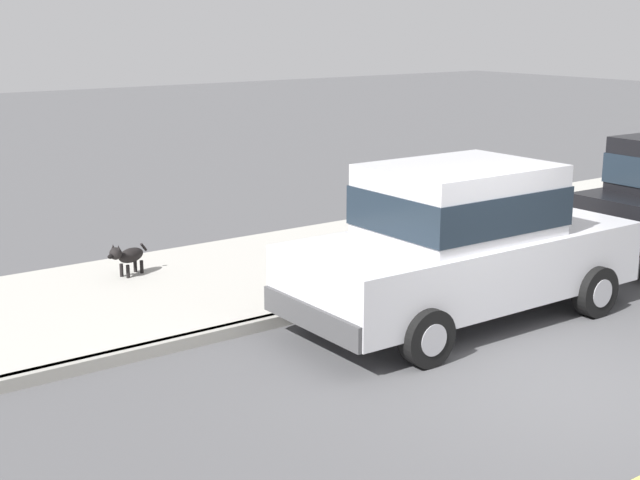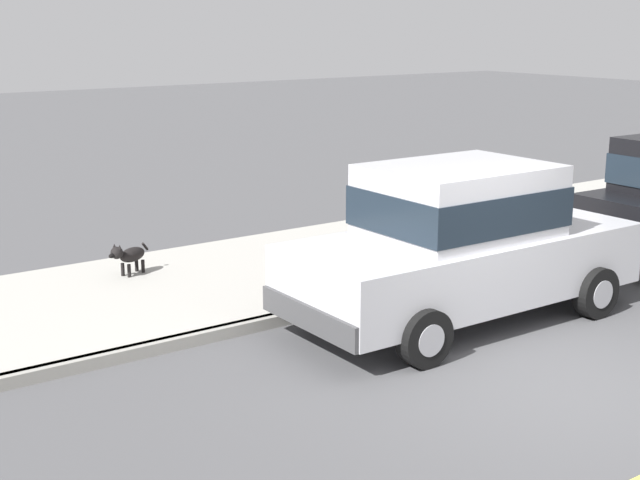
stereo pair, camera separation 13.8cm
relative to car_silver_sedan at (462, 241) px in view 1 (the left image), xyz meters
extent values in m
plane|color=#4C4C4F|center=(2.10, -0.56, -0.98)|extent=(80.00, 80.00, 0.00)
cube|color=gray|center=(-1.10, -0.56, -0.91)|extent=(0.16, 64.00, 0.14)
cube|color=#A8A59E|center=(-2.90, -0.56, -0.91)|extent=(3.60, 64.00, 0.14)
cube|color=#BCBCC1|center=(0.00, 0.04, -0.28)|extent=(1.84, 4.52, 0.76)
cube|color=#BCBCC1|center=(0.00, -0.06, 0.52)|extent=(1.60, 2.11, 0.84)
cube|color=#19232D|center=(0.00, -0.06, 0.45)|extent=(1.64, 2.16, 0.46)
cube|color=#424243|center=(0.02, 2.24, -0.52)|extent=(1.77, 0.22, 0.28)
cube|color=#424243|center=(-0.02, -2.16, -0.52)|extent=(1.77, 0.22, 0.28)
cylinder|color=black|center=(-0.89, 1.44, -0.66)|extent=(0.23, 0.64, 0.64)
cylinder|color=#9E9EA3|center=(-0.89, 1.44, -0.66)|extent=(0.24, 0.35, 0.35)
cylinder|color=black|center=(0.91, 1.42, -0.66)|extent=(0.23, 0.64, 0.64)
cylinder|color=#9E9EA3|center=(0.91, 1.42, -0.66)|extent=(0.24, 0.35, 0.35)
cylinder|color=black|center=(-0.91, -1.35, -0.66)|extent=(0.23, 0.64, 0.64)
cylinder|color=#9E9EA3|center=(-0.91, -1.35, -0.66)|extent=(0.24, 0.35, 0.35)
cylinder|color=black|center=(0.89, -1.37, -0.66)|extent=(0.23, 0.64, 0.64)
cylinder|color=#9E9EA3|center=(0.89, -1.37, -0.66)|extent=(0.24, 0.35, 0.35)
cube|color=#EAEACC|center=(-0.54, 2.27, -0.17)|extent=(0.28, 0.08, 0.14)
cube|color=#EAEACC|center=(0.58, 2.26, -0.17)|extent=(0.28, 0.08, 0.14)
cube|color=black|center=(-0.04, 3.13, -0.52)|extent=(1.69, 0.26, 0.28)
cylinder|color=black|center=(-0.88, 3.81, -0.66)|extent=(0.24, 0.65, 0.64)
cylinder|color=#9E9EA3|center=(-0.88, 3.81, -0.66)|extent=(0.25, 0.36, 0.35)
ellipsoid|color=black|center=(-3.71, -2.64, -0.56)|extent=(0.35, 0.48, 0.20)
cylinder|color=black|center=(-3.60, -2.74, -0.75)|extent=(0.05, 0.05, 0.18)
cylinder|color=black|center=(-3.71, -2.78, -0.75)|extent=(0.05, 0.05, 0.18)
cylinder|color=black|center=(-3.71, -2.49, -0.75)|extent=(0.05, 0.05, 0.18)
cylinder|color=black|center=(-3.82, -2.53, -0.75)|extent=(0.05, 0.05, 0.18)
sphere|color=black|center=(-3.60, -2.90, -0.47)|extent=(0.17, 0.17, 0.17)
ellipsoid|color=black|center=(-3.56, -2.99, -0.49)|extent=(0.11, 0.13, 0.06)
cone|color=black|center=(-3.56, -2.88, -0.39)|extent=(0.06, 0.06, 0.07)
cone|color=black|center=(-3.65, -2.91, -0.39)|extent=(0.06, 0.06, 0.07)
cylinder|color=black|center=(-3.81, -2.40, -0.50)|extent=(0.08, 0.12, 0.13)
cylinder|color=red|center=(-1.55, -0.34, -0.81)|extent=(0.24, 0.24, 0.06)
cylinder|color=red|center=(-1.55, -0.34, -0.51)|extent=(0.17, 0.17, 0.55)
sphere|color=red|center=(-1.55, -0.34, -0.19)|extent=(0.15, 0.15, 0.15)
cylinder|color=red|center=(-1.67, -0.34, -0.48)|extent=(0.10, 0.07, 0.07)
cylinder|color=red|center=(-1.43, -0.34, -0.48)|extent=(0.10, 0.07, 0.07)
camera|label=1|loc=(7.32, -7.46, 2.60)|focal=49.64mm
camera|label=2|loc=(7.41, -7.35, 2.60)|focal=49.64mm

